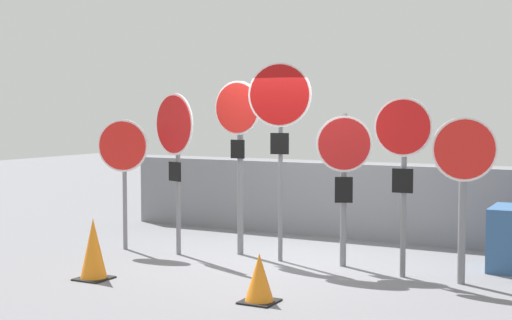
{
  "coord_description": "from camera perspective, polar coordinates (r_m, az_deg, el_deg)",
  "views": [
    {
      "loc": [
        4.11,
        -8.68,
        2.01
      ],
      "look_at": [
        -0.44,
        0.0,
        1.38
      ],
      "focal_mm": 50.0,
      "sensor_mm": 36.0,
      "label": 1
    }
  ],
  "objects": [
    {
      "name": "stop_sign_4",
      "position": [
        9.37,
        7.04,
        -0.19
      ],
      "size": [
        0.68,
        0.33,
        2.02
      ],
      "rotation": [
        0.0,
        0.0,
        0.42
      ],
      "color": "slate",
      "rests_on": "ground"
    },
    {
      "name": "stop_sign_2",
      "position": [
        10.09,
        -1.41,
        2.01
      ],
      "size": [
        0.76,
        0.17,
        2.48
      ],
      "rotation": [
        0.0,
        0.0,
        -0.1
      ],
      "color": "slate",
      "rests_on": "ground"
    },
    {
      "name": "stop_sign_3",
      "position": [
        9.61,
        1.91,
        3.85
      ],
      "size": [
        0.86,
        0.23,
        2.71
      ],
      "rotation": [
        0.0,
        0.0,
        0.22
      ],
      "color": "slate",
      "rests_on": "ground"
    },
    {
      "name": "ground_plane",
      "position": [
        9.81,
        2.29,
        -8.14
      ],
      "size": [
        40.0,
        40.0,
        0.0
      ],
      "primitive_type": "plane",
      "color": "slate"
    },
    {
      "name": "stop_sign_1",
      "position": [
        10.15,
        -6.51,
        1.8
      ],
      "size": [
        0.83,
        0.34,
        2.31
      ],
      "rotation": [
        0.0,
        0.0,
        -0.37
      ],
      "color": "slate",
      "rests_on": "ground"
    },
    {
      "name": "traffic_cone_1",
      "position": [
        8.95,
        -12.88,
        -6.97
      ],
      "size": [
        0.39,
        0.39,
        0.75
      ],
      "color": "black",
      "rests_on": "ground"
    },
    {
      "name": "stop_sign_6",
      "position": [
        8.67,
        16.28,
        -0.76
      ],
      "size": [
        0.72,
        0.29,
        1.98
      ],
      "rotation": [
        0.0,
        0.0,
        0.35
      ],
      "color": "slate",
      "rests_on": "ground"
    },
    {
      "name": "stop_sign_0",
      "position": [
        10.66,
        -10.58,
        0.43
      ],
      "size": [
        0.75,
        0.26,
        1.93
      ],
      "rotation": [
        0.0,
        0.0,
        0.3
      ],
      "color": "slate",
      "rests_on": "ground"
    },
    {
      "name": "traffic_cone_0",
      "position": [
        7.7,
        0.27,
        -9.44
      ],
      "size": [
        0.37,
        0.37,
        0.53
      ],
      "color": "black",
      "rests_on": "ground"
    },
    {
      "name": "fence_back",
      "position": [
        11.64,
        6.78,
        -3.27
      ],
      "size": [
        7.9,
        0.12,
        1.21
      ],
      "color": "slate",
      "rests_on": "ground"
    },
    {
      "name": "stop_sign_5",
      "position": [
        8.85,
        11.69,
        0.85
      ],
      "size": [
        0.73,
        0.13,
        2.22
      ],
      "rotation": [
        0.0,
        0.0,
        0.03
      ],
      "color": "slate",
      "rests_on": "ground"
    }
  ]
}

